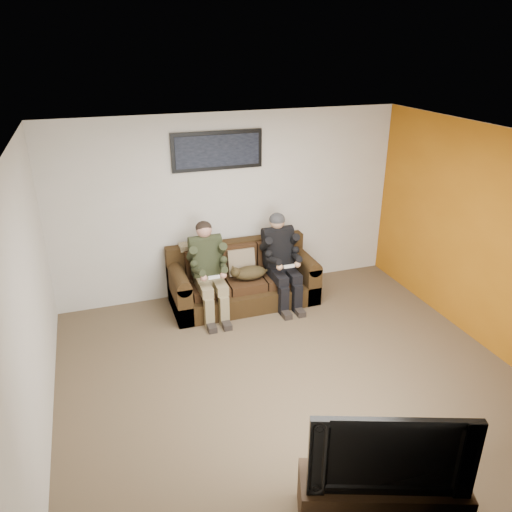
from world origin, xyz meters
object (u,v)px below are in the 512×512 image
object	(u,v)px
sofa	(242,280)
television	(389,445)
cat	(249,273)
tv_stand	(381,499)
person_left	(208,265)
framed_poster	(217,151)
person_right	(281,255)

from	to	relation	value
sofa	television	bearing A→B (deg)	-90.70
cat	tv_stand	size ratio (longest dim) A/B	0.52
sofa	cat	bearing A→B (deg)	-75.33
person_left	tv_stand	size ratio (longest dim) A/B	0.99
framed_poster	tv_stand	distance (m)	4.58
person_left	framed_poster	bearing A→B (deg)	60.33
television	cat	bearing A→B (deg)	108.71
person_right	cat	bearing A→B (deg)	-179.44
sofa	person_left	distance (m)	0.67
framed_poster	television	xyz separation A→B (m)	(0.15, -4.17, -1.35)
tv_stand	person_left	bearing A→B (deg)	117.67
person_left	sofa	bearing A→B (deg)	17.97
framed_poster	television	distance (m)	4.38
framed_poster	person_right	bearing A→B (deg)	-37.96
sofa	person_left	xyz separation A→B (m)	(-0.52, -0.17, 0.39)
sofa	tv_stand	xyz separation A→B (m)	(-0.05, -3.77, -0.11)
sofa	television	world-z (taller)	television
person_left	tv_stand	distance (m)	3.67
framed_poster	television	world-z (taller)	framed_poster
sofa	cat	size ratio (longest dim) A/B	3.08
person_right	framed_poster	world-z (taller)	framed_poster
cat	framed_poster	size ratio (longest dim) A/B	0.53
framed_poster	sofa	bearing A→B (deg)	-63.06
television	tv_stand	bearing A→B (deg)	0.00
sofa	person_left	bearing A→B (deg)	-162.03
cat	television	bearing A→B (deg)	-91.45
sofa	person_left	size ratio (longest dim) A/B	1.61
sofa	television	size ratio (longest dim) A/B	1.69
person_right	television	distance (m)	3.65
sofa	person_right	bearing A→B (deg)	-17.93
person_right	cat	xyz separation A→B (m)	(-0.48, -0.00, -0.20)
framed_poster	tv_stand	world-z (taller)	framed_poster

